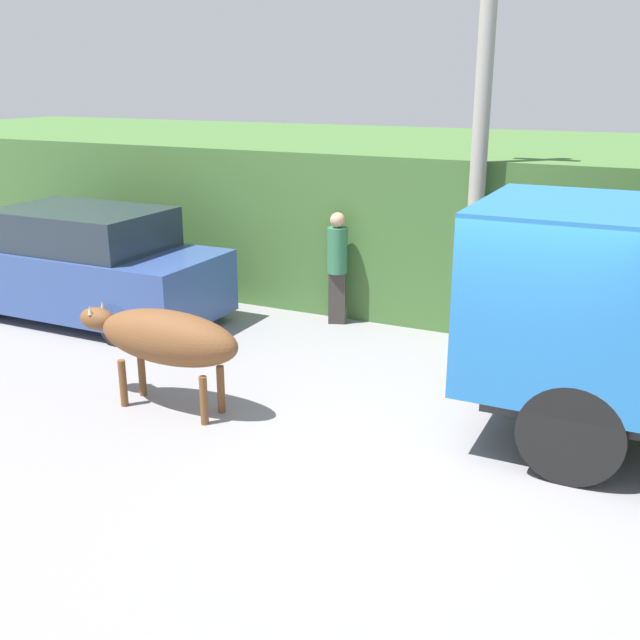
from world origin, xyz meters
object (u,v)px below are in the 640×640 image
at_px(brown_cow, 165,338).
at_px(parked_suv, 80,266).
at_px(pedestrian_on_hill, 337,262).
at_px(utility_pole, 481,133).

height_order(brown_cow, parked_suv, parked_suv).
bearing_deg(pedestrian_on_hill, parked_suv, 1.35).
bearing_deg(parked_suv, brown_cow, -37.53).
bearing_deg(utility_pole, parked_suv, -165.38).
bearing_deg(brown_cow, parked_suv, 141.46).
distance_m(brown_cow, utility_pole, 5.09).
bearing_deg(parked_suv, pedestrian_on_hill, 17.94).
relative_size(brown_cow, parked_suv, 0.46).
distance_m(brown_cow, parked_suv, 4.11).
relative_size(brown_cow, pedestrian_on_hill, 1.24).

